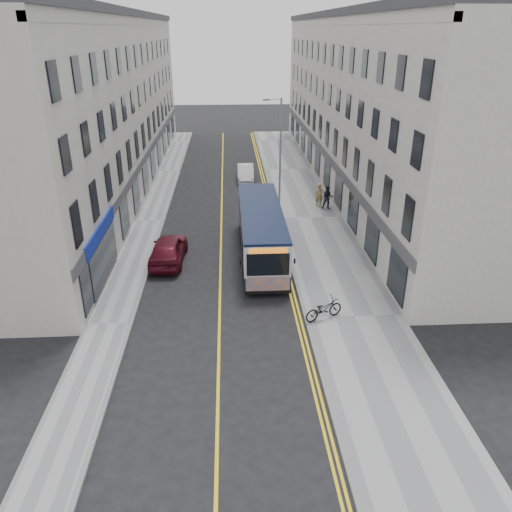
{
  "coord_description": "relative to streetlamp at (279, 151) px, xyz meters",
  "views": [
    {
      "loc": [
        0.58,
        -20.73,
        12.24
      ],
      "look_at": [
        1.88,
        2.45,
        1.6
      ],
      "focal_mm": 35.0,
      "sensor_mm": 36.0,
      "label": 1
    }
  ],
  "objects": [
    {
      "name": "car_white",
      "position": [
        -2.09,
        8.19,
        -3.73
      ],
      "size": [
        1.46,
        4.0,
        1.31
      ],
      "primitive_type": "imported",
      "rotation": [
        0.0,
        0.0,
        -0.02
      ],
      "color": "white",
      "rests_on": "ground"
    },
    {
      "name": "road_centre_line",
      "position": [
        -4.17,
        -2.0,
        -4.38
      ],
      "size": [
        0.12,
        64.0,
        0.01
      ],
      "primitive_type": "cube",
      "color": "yellow",
      "rests_on": "ground"
    },
    {
      "name": "road_dbl_yellow_outer",
      "position": [
        -0.42,
        -2.0,
        -4.38
      ],
      "size": [
        0.1,
        64.0,
        0.01
      ],
      "primitive_type": "cube",
      "color": "yellow",
      "rests_on": "ground"
    },
    {
      "name": "city_bus",
      "position": [
        -1.8,
        -8.12,
        -2.77
      ],
      "size": [
        2.38,
        10.16,
        2.95
      ],
      "color": "black",
      "rests_on": "ground"
    },
    {
      "name": "pavement_west",
      "position": [
        -9.17,
        -2.0,
        -4.32
      ],
      "size": [
        2.0,
        64.0,
        0.12
      ],
      "primitive_type": "cube",
      "color": "gray",
      "rests_on": "ground"
    },
    {
      "name": "bicycle",
      "position": [
        0.58,
        -15.37,
        -3.75
      ],
      "size": [
        2.04,
        1.42,
        1.01
      ],
      "primitive_type": "imported",
      "rotation": [
        0.0,
        0.0,
        2.0
      ],
      "color": "black",
      "rests_on": "pavement_east"
    },
    {
      "name": "kerb_west",
      "position": [
        -8.17,
        -2.0,
        -4.32
      ],
      "size": [
        0.18,
        64.0,
        0.13
      ],
      "primitive_type": "cube",
      "color": "slate",
      "rests_on": "ground"
    },
    {
      "name": "pavement_east",
      "position": [
        2.08,
        -2.0,
        -4.32
      ],
      "size": [
        4.5,
        64.0,
        0.12
      ],
      "primitive_type": "cube",
      "color": "gray",
      "rests_on": "ground"
    },
    {
      "name": "ground",
      "position": [
        -4.17,
        -14.0,
        -4.38
      ],
      "size": [
        140.0,
        140.0,
        0.0
      ],
      "primitive_type": "plane",
      "color": "black",
      "rests_on": "ground"
    },
    {
      "name": "kerb_east",
      "position": [
        -0.17,
        -2.0,
        -4.32
      ],
      "size": [
        0.18,
        64.0,
        0.13
      ],
      "primitive_type": "cube",
      "color": "slate",
      "rests_on": "ground"
    },
    {
      "name": "terrace_west",
      "position": [
        -13.17,
        7.0,
        2.12
      ],
      "size": [
        6.0,
        46.0,
        13.0
      ],
      "primitive_type": "cube",
      "color": "beige",
      "rests_on": "ground"
    },
    {
      "name": "terrace_east",
      "position": [
        7.33,
        7.0,
        2.12
      ],
      "size": [
        6.0,
        46.0,
        13.0
      ],
      "primitive_type": "cube",
      "color": "silver",
      "rests_on": "ground"
    },
    {
      "name": "pedestrian_far",
      "position": [
        3.6,
        -0.26,
        -3.4
      ],
      "size": [
        0.9,
        0.74,
        1.73
      ],
      "primitive_type": "imported",
      "rotation": [
        0.0,
        0.0,
        -0.11
      ],
      "color": "black",
      "rests_on": "pavement_east"
    },
    {
      "name": "road_dbl_yellow_inner",
      "position": [
        -0.62,
        -2.0,
        -4.38
      ],
      "size": [
        0.1,
        64.0,
        0.01
      ],
      "primitive_type": "cube",
      "color": "yellow",
      "rests_on": "ground"
    },
    {
      "name": "streetlamp",
      "position": [
        0.0,
        0.0,
        0.0
      ],
      "size": [
        1.32,
        0.18,
        8.0
      ],
      "color": "#94969C",
      "rests_on": "ground"
    },
    {
      "name": "pedestrian_near",
      "position": [
        3.1,
        0.47,
        -3.43
      ],
      "size": [
        0.66,
        0.49,
        1.66
      ],
      "primitive_type": "imported",
      "rotation": [
        0.0,
        0.0,
        -0.16
      ],
      "color": "#9A7F46",
      "rests_on": "pavement_east"
    },
    {
      "name": "car_maroon",
      "position": [
        -7.12,
        -8.53,
        -3.61
      ],
      "size": [
        2.05,
        4.63,
        1.55
      ],
      "primitive_type": "imported",
      "rotation": [
        0.0,
        0.0,
        3.09
      ],
      "color": "#540E1B",
      "rests_on": "ground"
    }
  ]
}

